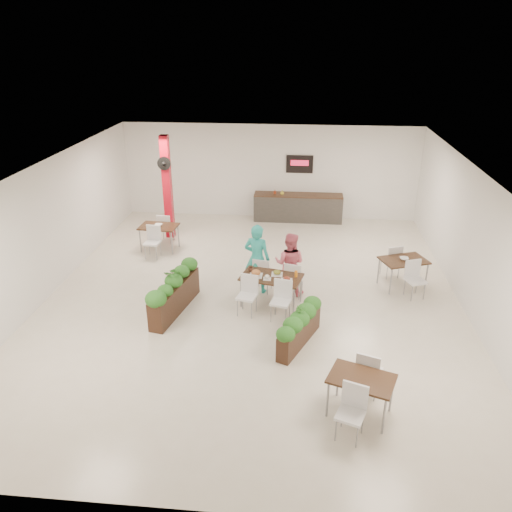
{
  "coord_description": "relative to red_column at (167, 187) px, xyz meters",
  "views": [
    {
      "loc": [
        1.09,
        -10.67,
        5.95
      ],
      "look_at": [
        0.08,
        0.08,
        1.1
      ],
      "focal_mm": 35.0,
      "sensor_mm": 36.0,
      "label": 1
    }
  ],
  "objects": [
    {
      "name": "ground",
      "position": [
        3.0,
        -3.79,
        -1.64
      ],
      "size": [
        12.0,
        12.0,
        0.0
      ],
      "primitive_type": "plane",
      "color": "beige",
      "rests_on": "ground"
    },
    {
      "name": "room_shell",
      "position": [
        3.0,
        -3.79,
        0.36
      ],
      "size": [
        10.1,
        12.1,
        3.22
      ],
      "color": "white",
      "rests_on": "ground"
    },
    {
      "name": "red_column",
      "position": [
        0.0,
        0.0,
        0.0
      ],
      "size": [
        0.4,
        0.41,
        3.2
      ],
      "color": "#AC0B1C",
      "rests_on": "ground"
    },
    {
      "name": "service_counter",
      "position": [
        4.0,
        1.86,
        -1.15
      ],
      "size": [
        3.0,
        0.64,
        2.2
      ],
      "color": "#312E2B",
      "rests_on": "ground"
    },
    {
      "name": "main_table",
      "position": [
        3.46,
        -4.05,
        -1.01
      ],
      "size": [
        1.56,
        1.86,
        0.92
      ],
      "rotation": [
        0.0,
        0.0,
        -0.23
      ],
      "color": "black",
      "rests_on": "ground"
    },
    {
      "name": "diner_man",
      "position": [
        3.07,
        -3.4,
        -0.75
      ],
      "size": [
        0.73,
        0.56,
        1.78
      ],
      "primitive_type": "imported",
      "rotation": [
        0.0,
        0.0,
        2.91
      ],
      "color": "teal",
      "rests_on": "ground"
    },
    {
      "name": "diner_woman",
      "position": [
        3.87,
        -3.4,
        -0.85
      ],
      "size": [
        0.88,
        0.76,
        1.58
      ],
      "primitive_type": "imported",
      "rotation": [
        0.0,
        0.0,
        2.91
      ],
      "color": "#EB687E",
      "rests_on": "ground"
    },
    {
      "name": "planter_left",
      "position": [
        1.27,
        -4.55,
        -1.11
      ],
      "size": [
        0.76,
        2.1,
        1.12
      ],
      "rotation": [
        0.0,
        0.0,
        1.36
      ],
      "color": "black",
      "rests_on": "ground"
    },
    {
      "name": "planter_right",
      "position": [
        4.16,
        -5.65,
        -1.16
      ],
      "size": [
        0.93,
        1.61,
        0.89
      ],
      "rotation": [
        0.0,
        0.0,
        1.16
      ],
      "color": "black",
      "rests_on": "ground"
    },
    {
      "name": "side_table_a",
      "position": [
        -0.06,
        -1.04,
        -1.02
      ],
      "size": [
        1.14,
        1.65,
        0.92
      ],
      "rotation": [
        0.0,
        0.0,
        -0.08
      ],
      "color": "black",
      "rests_on": "ground"
    },
    {
      "name": "side_table_b",
      "position": [
        6.72,
        -2.8,
        -1.02
      ],
      "size": [
        1.31,
        1.66,
        0.92
      ],
      "rotation": [
        0.0,
        0.0,
        0.37
      ],
      "color": "black",
      "rests_on": "ground"
    },
    {
      "name": "side_table_c",
      "position": [
        5.2,
        -7.65,
        -1.03
      ],
      "size": [
        1.24,
        1.67,
        0.92
      ],
      "rotation": [
        0.0,
        0.0,
        -0.35
      ],
      "color": "black",
      "rests_on": "ground"
    }
  ]
}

